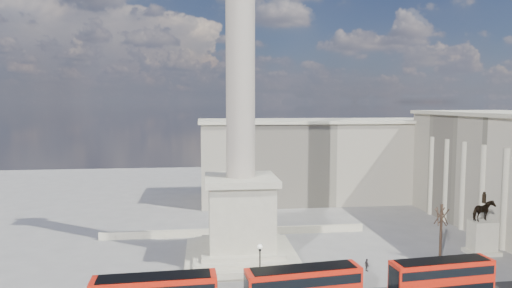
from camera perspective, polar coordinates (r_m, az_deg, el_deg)
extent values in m
plane|color=gray|center=(55.57, -1.44, -16.01)|extent=(180.00, 180.00, 0.00)
cube|color=beige|center=(60.08, -1.90, -13.84)|extent=(14.00, 14.00, 1.00)
cube|color=beige|center=(59.83, -1.90, -13.16)|extent=(12.00, 12.00, 0.50)
cube|color=beige|center=(59.68, -1.90, -12.71)|extent=(10.00, 10.00, 0.50)
cube|color=beige|center=(58.51, -1.91, -8.75)|extent=(8.00, 8.00, 8.00)
cube|color=beige|center=(57.60, -1.93, -4.50)|extent=(9.00, 9.00, 0.80)
cylinder|color=#AB9E8D|center=(57.28, -1.98, 12.92)|extent=(3.60, 3.60, 34.00)
cube|color=beige|center=(70.52, -2.67, -10.89)|extent=(40.00, 0.60, 1.10)
cube|color=beige|center=(95.63, 8.31, -2.10)|extent=(50.00, 16.00, 16.00)
cube|color=beige|center=(94.94, 8.38, 2.88)|extent=(51.00, 17.00, 0.60)
cube|color=black|center=(44.13, -12.57, -17.04)|extent=(10.84, 3.10, 0.91)
cube|color=black|center=(43.77, -12.60, -15.84)|extent=(10.15, 2.76, 0.06)
cube|color=black|center=(45.42, 5.94, -16.30)|extent=(10.90, 3.75, 0.91)
cube|color=black|center=(45.06, 5.96, -15.13)|extent=(10.20, 3.37, 0.06)
cube|color=red|center=(51.68, 22.16, -15.37)|extent=(10.78, 3.37, 3.91)
cube|color=black|center=(51.92, 22.13, -16.09)|extent=(10.37, 3.39, 0.87)
cube|color=black|center=(51.33, 22.20, -14.28)|extent=(10.37, 3.39, 0.87)
cube|color=black|center=(51.03, 22.24, -13.28)|extent=(9.71, 3.04, 0.06)
cylinder|color=black|center=(48.60, 0.49, -15.89)|extent=(0.14, 0.14, 5.25)
cylinder|color=black|center=(47.74, 0.50, -13.05)|extent=(0.26, 0.26, 0.26)
sphere|color=silver|center=(47.64, 0.50, -12.70)|extent=(0.49, 0.49, 0.49)
cube|color=beige|center=(69.36, 26.36, -11.98)|extent=(4.03, 3.03, 0.50)
cube|color=beige|center=(68.82, 26.43, -10.41)|extent=(3.23, 2.22, 4.44)
imported|color=black|center=(67.98, 26.56, -7.50)|extent=(3.54, 2.55, 2.72)
cylinder|color=black|center=(67.65, 26.61, -6.12)|extent=(0.50, 0.50, 1.21)
sphere|color=black|center=(67.51, 26.64, -5.50)|extent=(0.36, 0.36, 0.36)
cylinder|color=#332319|center=(63.78, 22.11, -10.17)|extent=(0.33, 0.33, 7.22)
imported|color=#292324|center=(54.26, 19.61, -15.88)|extent=(0.64, 0.43, 1.74)
imported|color=#292324|center=(57.58, 26.35, -14.83)|extent=(1.07, 0.95, 1.82)
imported|color=#292324|center=(57.85, 13.68, -14.48)|extent=(0.49, 0.94, 1.53)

